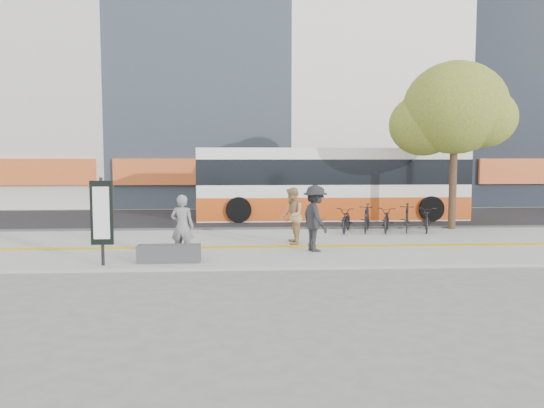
{
  "coord_description": "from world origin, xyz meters",
  "views": [
    {
      "loc": [
        -0.76,
        -14.93,
        2.77
      ],
      "look_at": [
        0.24,
        2.0,
        1.29
      ],
      "focal_mm": 35.38,
      "sensor_mm": 36.0,
      "label": 1
    }
  ],
  "objects": [
    {
      "name": "street",
      "position": [
        0.0,
        9.0,
        0.03
      ],
      "size": [
        40.0,
        8.0,
        0.06
      ],
      "primitive_type": "cube",
      "color": "black",
      "rests_on": "ground"
    },
    {
      "name": "tactile_strip",
      "position": [
        0.0,
        1.0,
        0.09
      ],
      "size": [
        40.0,
        0.45,
        0.01
      ],
      "primitive_type": "cube",
      "color": "gold",
      "rests_on": "sidewalk"
    },
    {
      "name": "ground",
      "position": [
        0.0,
        0.0,
        0.0
      ],
      "size": [
        120.0,
        120.0,
        0.0
      ],
      "primitive_type": "plane",
      "color": "slate",
      "rests_on": "ground"
    },
    {
      "name": "seated_woman",
      "position": [
        -2.31,
        -0.73,
        0.94
      ],
      "size": [
        0.68,
        0.5,
        1.71
      ],
      "primitive_type": "imported",
      "rotation": [
        0.0,
        0.0,
        2.99
      ],
      "color": "black",
      "rests_on": "sidewalk"
    },
    {
      "name": "pedestrian_dark",
      "position": [
        1.38,
        0.22,
        1.03
      ],
      "size": [
        1.03,
        1.38,
        1.9
      ],
      "primitive_type": "imported",
      "rotation": [
        0.0,
        0.0,
        1.87
      ],
      "color": "#232325",
      "rests_on": "sidewalk"
    },
    {
      "name": "bicycle_row",
      "position": [
        4.52,
        4.0,
        0.56
      ],
      "size": [
        4.07,
        1.85,
        1.02
      ],
      "color": "black",
      "rests_on": "sidewalk"
    },
    {
      "name": "curb",
      "position": [
        0.0,
        5.0,
        0.07
      ],
      "size": [
        40.0,
        0.25,
        0.14
      ],
      "primitive_type": "cube",
      "color": "#3E3E41",
      "rests_on": "ground"
    },
    {
      "name": "bus",
      "position": [
        3.24,
        8.5,
        1.52
      ],
      "size": [
        11.68,
        2.77,
        3.11
      ],
      "color": "white",
      "rests_on": "street"
    },
    {
      "name": "signboard",
      "position": [
        -4.2,
        -1.51,
        1.37
      ],
      "size": [
        0.55,
        0.1,
        2.2
      ],
      "color": "black",
      "rests_on": "sidewalk"
    },
    {
      "name": "bench",
      "position": [
        -2.6,
        -1.2,
        0.3
      ],
      "size": [
        1.6,
        0.45,
        0.45
      ],
      "primitive_type": "cube",
      "color": "#3E3E41",
      "rests_on": "sidewalk"
    },
    {
      "name": "street_tree",
      "position": [
        7.18,
        4.82,
        4.51
      ],
      "size": [
        4.4,
        3.8,
        6.31
      ],
      "color": "#3A291A",
      "rests_on": "sidewalk"
    },
    {
      "name": "sidewalk",
      "position": [
        0.0,
        1.5,
        0.04
      ],
      "size": [
        40.0,
        7.0,
        0.08
      ],
      "primitive_type": "cube",
      "color": "gray",
      "rests_on": "ground"
    },
    {
      "name": "pedestrian_tan",
      "position": [
        0.83,
        1.52,
        0.96
      ],
      "size": [
        0.68,
        0.87,
        1.77
      ],
      "primitive_type": "imported",
      "rotation": [
        0.0,
        0.0,
        -1.59
      ],
      "color": "tan",
      "rests_on": "sidewalk"
    }
  ]
}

